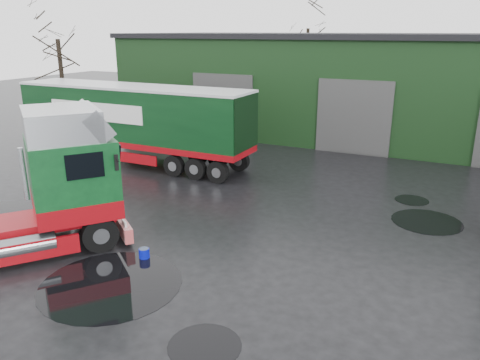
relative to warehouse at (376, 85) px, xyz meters
name	(u,v)px	position (x,y,z in m)	size (l,w,h in m)	color
ground	(183,247)	(-2.00, -20.00, -3.16)	(100.00, 100.00, 0.00)	black
warehouse	(376,85)	(0.00, 0.00, 0.00)	(32.40, 12.40, 6.30)	black
hero_tractor	(3,185)	(-6.50, -22.57, -0.98)	(2.97, 7.00, 4.35)	#0C421A
trailer_left	(133,125)	(-9.50, -12.75, -1.18)	(2.60, 12.72, 3.95)	silver
wash_bucket	(144,253)	(-2.64, -21.13, -3.01)	(0.32, 0.32, 0.30)	#0810B7
tree_left	(61,66)	(-19.00, -8.00, 1.09)	(4.40, 4.40, 8.50)	black
tree_back_a	(307,51)	(-8.00, 10.00, 1.59)	(4.40, 4.40, 9.50)	black
puddle_0	(111,284)	(-2.51, -22.77, -3.15)	(3.79, 3.79, 0.01)	black
puddle_1	(427,222)	(4.70, -14.48, -3.15)	(2.43, 2.43, 0.01)	black
puddle_3	(205,346)	(1.04, -23.90, -3.15)	(1.62, 1.62, 0.01)	black
puddle_4	(412,200)	(3.95, -12.40, -3.15)	(1.32, 1.32, 0.01)	black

